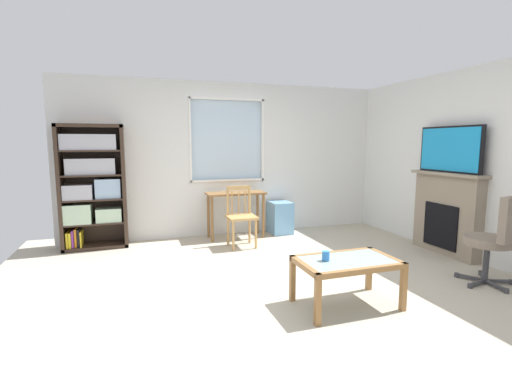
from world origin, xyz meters
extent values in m
cube|color=#B2A893|center=(0.00, 0.00, -0.01)|extent=(6.34, 5.87, 0.02)
cube|color=silver|center=(0.00, 2.44, 0.45)|extent=(5.34, 0.12, 0.91)
cube|color=silver|center=(0.00, 2.44, 2.39)|extent=(5.34, 0.12, 0.26)
cube|color=silver|center=(-1.65, 2.44, 1.59)|extent=(2.04, 0.12, 1.36)
cube|color=silver|center=(1.63, 2.44, 1.59)|extent=(2.08, 0.12, 1.36)
cube|color=silver|center=(-0.02, 2.45, 1.59)|extent=(1.23, 0.02, 1.36)
cube|color=white|center=(-0.02, 2.38, 0.92)|extent=(1.29, 0.06, 0.03)
cube|color=white|center=(-0.02, 2.38, 2.25)|extent=(1.29, 0.06, 0.03)
cube|color=white|center=(-0.63, 2.38, 1.59)|extent=(0.03, 0.06, 1.36)
cube|color=white|center=(0.60, 2.38, 1.59)|extent=(0.03, 0.06, 1.36)
cube|color=silver|center=(2.73, 0.00, 1.26)|extent=(0.12, 5.07, 2.52)
cube|color=#38281E|center=(-2.51, 2.19, 0.90)|extent=(0.05, 0.38, 1.81)
cube|color=#38281E|center=(-1.66, 2.19, 0.90)|extent=(0.05, 0.38, 1.81)
cube|color=#38281E|center=(-2.08, 2.19, 1.78)|extent=(0.90, 0.38, 0.05)
cube|color=#38281E|center=(-2.08, 2.19, 0.03)|extent=(0.90, 0.38, 0.05)
cube|color=#38281E|center=(-2.08, 2.37, 0.90)|extent=(0.90, 0.02, 1.81)
cube|color=#38281E|center=(-2.08, 2.19, 0.38)|extent=(0.85, 0.36, 0.02)
cube|color=#38281E|center=(-2.08, 2.19, 0.73)|extent=(0.85, 0.36, 0.02)
cube|color=#38281E|center=(-2.08, 2.19, 1.08)|extent=(0.85, 0.36, 0.02)
cube|color=#38281E|center=(-2.08, 2.19, 1.43)|extent=(0.85, 0.36, 0.02)
cube|color=#B7D6B2|center=(-2.30, 2.18, 0.53)|extent=(0.37, 0.33, 0.28)
cube|color=#B7D6B2|center=(-1.89, 2.18, 0.49)|extent=(0.35, 0.31, 0.20)
cube|color=#B2B2BC|center=(-2.28, 2.18, 0.84)|extent=(0.39, 0.32, 0.21)
cube|color=#9EBCDB|center=(-1.88, 2.18, 0.88)|extent=(0.34, 0.27, 0.28)
cube|color=#B2B2BC|center=(-2.09, 2.18, 1.21)|extent=(0.66, 0.27, 0.23)
cube|color=#B2B2BC|center=(-2.10, 2.18, 1.55)|extent=(0.73, 0.31, 0.22)
cube|color=yellow|center=(-2.45, 2.17, 0.16)|extent=(0.03, 0.28, 0.22)
cube|color=yellow|center=(-2.42, 2.17, 0.16)|extent=(0.03, 0.28, 0.22)
cube|color=purple|center=(-2.38, 2.17, 0.17)|extent=(0.03, 0.26, 0.25)
cube|color=orange|center=(-2.35, 2.17, 0.18)|extent=(0.03, 0.23, 0.26)
cube|color=black|center=(-2.31, 2.17, 0.18)|extent=(0.03, 0.23, 0.25)
cube|color=yellow|center=(-2.27, 2.17, 0.16)|extent=(0.02, 0.30, 0.23)
cube|color=brown|center=(0.04, 2.09, 0.73)|extent=(0.95, 0.40, 0.03)
cylinder|color=brown|center=(-0.39, 1.94, 0.36)|extent=(0.04, 0.04, 0.72)
cylinder|color=brown|center=(0.46, 1.94, 0.36)|extent=(0.04, 0.04, 0.72)
cylinder|color=brown|center=(-0.39, 2.23, 0.36)|extent=(0.04, 0.04, 0.72)
cylinder|color=brown|center=(0.46, 2.23, 0.36)|extent=(0.04, 0.04, 0.72)
cube|color=tan|center=(-0.02, 1.54, 0.45)|extent=(0.42, 0.40, 0.04)
cylinder|color=tan|center=(-0.20, 1.38, 0.22)|extent=(0.04, 0.04, 0.43)
cylinder|color=tan|center=(0.14, 1.37, 0.22)|extent=(0.04, 0.04, 0.43)
cylinder|color=tan|center=(-0.19, 1.70, 0.22)|extent=(0.04, 0.04, 0.43)
cylinder|color=tan|center=(0.15, 1.69, 0.22)|extent=(0.04, 0.04, 0.43)
cylinder|color=tan|center=(-0.19, 1.70, 0.68)|extent=(0.04, 0.04, 0.45)
cylinder|color=tan|center=(0.15, 1.69, 0.68)|extent=(0.04, 0.04, 0.45)
cube|color=tan|center=(-0.02, 1.70, 0.87)|extent=(0.36, 0.04, 0.06)
cylinder|color=tan|center=(-0.13, 1.70, 0.65)|extent=(0.02, 0.02, 0.35)
cylinder|color=tan|center=(-0.02, 1.70, 0.65)|extent=(0.02, 0.02, 0.35)
cylinder|color=tan|center=(0.08, 1.69, 0.65)|extent=(0.02, 0.02, 0.35)
cube|color=#72ADDB|center=(0.84, 2.14, 0.27)|extent=(0.35, 0.40, 0.54)
cube|color=gray|center=(2.58, 0.31, 0.55)|extent=(0.18, 1.03, 1.10)
cube|color=black|center=(2.49, 0.31, 0.40)|extent=(0.03, 0.57, 0.61)
cube|color=gray|center=(2.56, 0.31, 1.12)|extent=(0.26, 1.13, 0.04)
cube|color=black|center=(2.56, 0.31, 1.45)|extent=(0.05, 1.00, 0.63)
cube|color=#198CCC|center=(2.53, 0.31, 1.45)|extent=(0.01, 0.95, 0.58)
cylinder|color=#7A6B5B|center=(2.12, -0.70, 0.48)|extent=(0.48, 0.48, 0.09)
cylinder|color=#38383D|center=(2.12, -0.70, 0.24)|extent=(0.06, 0.06, 0.42)
cube|color=#38383D|center=(1.98, -0.73, 0.03)|extent=(0.28, 0.09, 0.03)
cylinder|color=#38383D|center=(1.85, -0.76, 0.03)|extent=(0.05, 0.05, 0.05)
cube|color=#38383D|center=(2.11, -0.84, 0.03)|extent=(0.07, 0.28, 0.03)
cylinder|color=#38383D|center=(2.09, -0.98, 0.03)|extent=(0.05, 0.05, 0.05)
cube|color=#38383D|center=(2.25, -0.76, 0.03)|extent=(0.27, 0.15, 0.03)
cylinder|color=#38383D|center=(2.38, -0.82, 0.03)|extent=(0.05, 0.05, 0.05)
cube|color=#38383D|center=(2.22, -0.60, 0.03)|extent=(0.21, 0.23, 0.03)
cylinder|color=#38383D|center=(2.31, -0.50, 0.03)|extent=(0.05, 0.05, 0.05)
cube|color=#38383D|center=(2.05, -0.58, 0.03)|extent=(0.17, 0.26, 0.03)
cylinder|color=#38383D|center=(1.98, -0.46, 0.03)|extent=(0.05, 0.05, 0.05)
cube|color=#8C9E99|center=(0.36, -0.71, 0.45)|extent=(0.83, 0.47, 0.02)
cube|color=olive|center=(0.36, -0.97, 0.43)|extent=(0.93, 0.05, 0.05)
cube|color=olive|center=(0.36, -0.44, 0.43)|extent=(0.93, 0.05, 0.05)
cube|color=olive|center=(-0.09, -0.71, 0.43)|extent=(0.05, 0.57, 0.05)
cube|color=olive|center=(0.80, -0.71, 0.43)|extent=(0.05, 0.57, 0.05)
cube|color=olive|center=(-0.09, -0.97, 0.20)|extent=(0.05, 0.05, 0.41)
cube|color=olive|center=(0.80, -0.97, 0.20)|extent=(0.05, 0.05, 0.41)
cube|color=olive|center=(-0.09, -0.44, 0.20)|extent=(0.05, 0.05, 0.41)
cube|color=olive|center=(0.80, -0.44, 0.20)|extent=(0.05, 0.05, 0.41)
cylinder|color=#337FD6|center=(0.15, -0.67, 0.50)|extent=(0.07, 0.07, 0.09)
camera|label=1|loc=(-1.52, -3.61, 1.54)|focal=25.82mm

